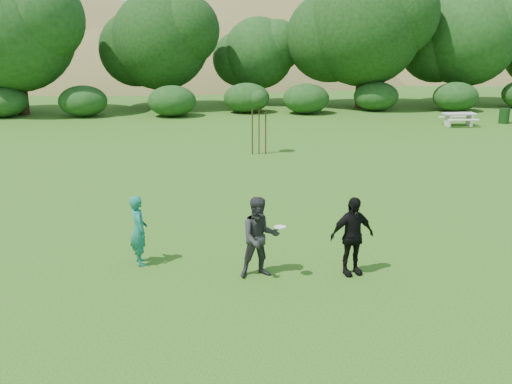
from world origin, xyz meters
TOP-DOWN VIEW (x-y plane):
  - ground at (0.00, 0.00)m, footprint 120.00×120.00m
  - player_teal at (-2.99, 0.91)m, footprint 0.57×0.71m
  - player_grey at (-0.23, -0.09)m, footprint 0.99×0.82m
  - player_black at (1.86, -0.17)m, footprint 1.15×0.69m
  - trash_can_near at (16.58, 20.22)m, footprint 0.60×0.60m
  - frisbee at (0.19, -0.32)m, footprint 0.27×0.27m
  - sapling at (1.14, 13.01)m, footprint 0.70×0.70m
  - picnic_table at (13.46, 19.56)m, footprint 1.80×1.48m
  - hillside at (-0.56, 68.45)m, footprint 150.00×72.00m
  - tree_row at (3.23, 28.68)m, footprint 53.92×10.38m

SIDE VIEW (x-z plane):
  - hillside at x=-0.56m, z-range -37.97..14.03m
  - ground at x=0.00m, z-range 0.00..0.00m
  - trash_can_near at x=16.58m, z-range 0.00..0.90m
  - picnic_table at x=13.46m, z-range 0.14..0.90m
  - player_teal at x=-2.99m, z-range 0.00..1.69m
  - player_black at x=1.86m, z-range 0.00..1.83m
  - player_grey at x=-0.23m, z-range 0.00..1.86m
  - frisbee at x=0.19m, z-range 1.22..1.27m
  - sapling at x=1.14m, z-range 0.99..3.84m
  - tree_row at x=3.23m, z-range 0.06..9.69m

